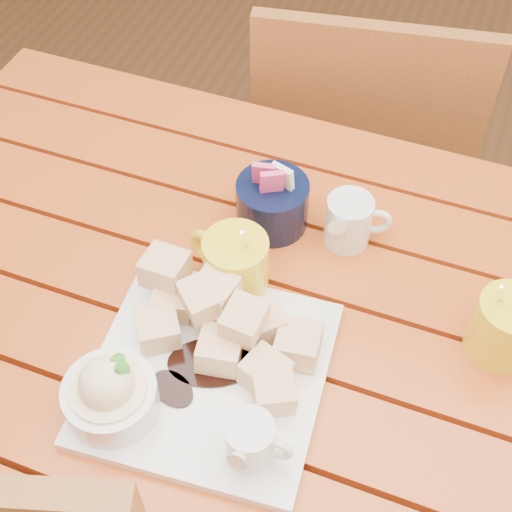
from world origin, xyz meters
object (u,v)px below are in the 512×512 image
at_px(table, 255,358).
at_px(dessert_plate, 190,366).
at_px(coffee_mug_left, 234,265).
at_px(chair_far, 359,159).
at_px(coffee_mug_right, 507,327).

xyz_separation_m(table, dessert_plate, (-0.04, -0.12, 0.14)).
bearing_deg(table, coffee_mug_left, 141.56).
height_order(table, coffee_mug_left, coffee_mug_left).
height_order(coffee_mug_left, chair_far, coffee_mug_left).
bearing_deg(dessert_plate, table, 72.33).
bearing_deg(coffee_mug_right, dessert_plate, -148.86).
xyz_separation_m(coffee_mug_left, chair_far, (0.04, 0.58, -0.31)).
relative_size(dessert_plate, coffee_mug_left, 2.11).
distance_m(dessert_plate, coffee_mug_left, 0.15).
xyz_separation_m(dessert_plate, coffee_mug_left, (-0.00, 0.15, 0.02)).
bearing_deg(coffee_mug_right, table, -165.13).
bearing_deg(coffee_mug_left, coffee_mug_right, 22.89).
distance_m(table, chair_far, 0.63).
bearing_deg(dessert_plate, coffee_mug_left, 91.32).
relative_size(table, coffee_mug_left, 8.54).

